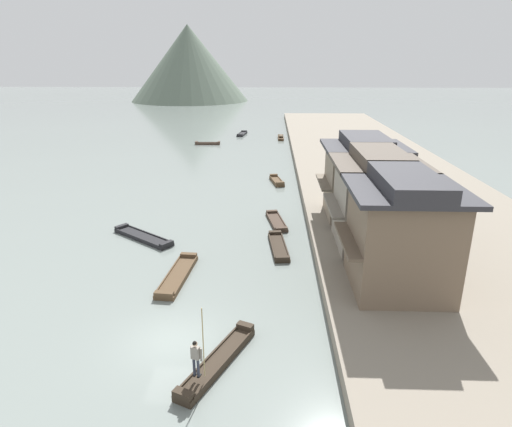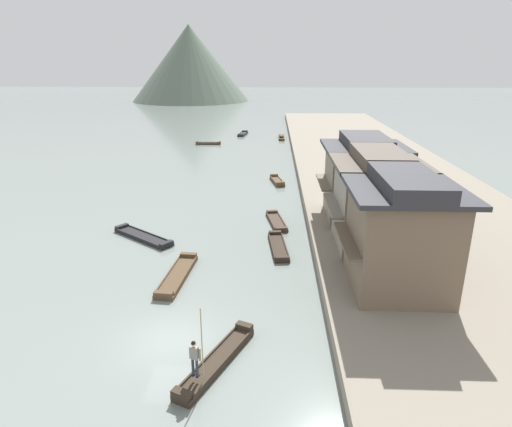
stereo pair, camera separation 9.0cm
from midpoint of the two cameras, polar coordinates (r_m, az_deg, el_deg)
ground_plane at (r=21.21m, az=-10.80°, el=-15.84°), size 400.00×400.00×0.00m
riverbank_right at (r=49.71m, az=15.92°, el=4.90°), size 18.00×110.00×0.76m
boat_foreground_poled at (r=19.44m, az=-4.99°, el=-18.56°), size 2.94×5.10×0.55m
boatman_person at (r=17.59m, az=-7.79°, el=-17.66°), size 0.55×0.34×3.04m
boat_moored_nearest at (r=72.77m, az=3.37°, el=9.84°), size 0.95×4.47×0.65m
boat_moored_second at (r=26.39m, az=-10.09°, el=-7.94°), size 1.59×5.40×0.46m
boat_moored_third at (r=32.49m, az=-14.35°, el=-2.95°), size 5.02×4.19×0.42m
boat_moored_far at (r=45.98m, az=2.83°, el=4.23°), size 1.61×3.71×0.52m
boat_midriver_drifting at (r=34.46m, az=2.75°, el=-1.05°), size 1.76×4.36×0.39m
boat_midriver_upstream at (r=29.88m, az=3.01°, el=-4.32°), size 1.47×4.76×0.41m
boat_upstream_distant at (r=76.56m, az=-1.69°, el=10.28°), size 1.62×4.52×0.46m
boat_crossing_west at (r=67.90m, az=-6.17°, el=9.03°), size 3.81×0.99×0.46m
house_waterfront_nearest at (r=23.50m, az=18.39°, el=-2.47°), size 5.87×5.92×6.14m
house_waterfront_second at (r=28.68m, az=15.42°, el=1.71°), size 5.86×5.91×6.14m
house_waterfront_tall at (r=34.06m, az=13.71°, el=4.59°), size 6.27×5.59×6.14m
hill_far_west at (r=145.11m, az=-8.55°, el=18.72°), size 36.38×36.38×22.49m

